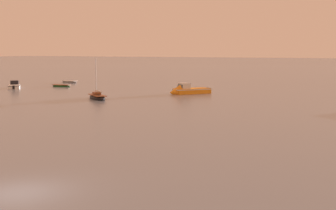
{
  "coord_description": "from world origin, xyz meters",
  "views": [
    {
      "loc": [
        16.04,
        -14.89,
        6.45
      ],
      "look_at": [
        -9.98,
        32.09,
        0.23
      ],
      "focal_mm": 50.4,
      "sensor_mm": 36.0,
      "label": 1
    }
  ],
  "objects_px": {
    "sailboat_moored_0": "(97,97)",
    "motorboat_moored_1": "(15,86)",
    "rowboat_moored_1": "(61,86)",
    "motorboat_moored_0": "(186,91)",
    "rowboat_moored_4": "(69,82)"
  },
  "relations": [
    {
      "from": "sailboat_moored_0",
      "to": "motorboat_moored_1",
      "type": "bearing_deg",
      "value": 18.27
    },
    {
      "from": "rowboat_moored_1",
      "to": "motorboat_moored_0",
      "type": "bearing_deg",
      "value": -14.0
    },
    {
      "from": "rowboat_moored_4",
      "to": "sailboat_moored_0",
      "type": "bearing_deg",
      "value": 140.36
    },
    {
      "from": "motorboat_moored_0",
      "to": "rowboat_moored_4",
      "type": "relative_size",
      "value": 1.74
    },
    {
      "from": "motorboat_moored_0",
      "to": "motorboat_moored_1",
      "type": "xyz_separation_m",
      "value": [
        -30.83,
        -4.64,
        -0.08
      ]
    },
    {
      "from": "rowboat_moored_1",
      "to": "motorboat_moored_1",
      "type": "bearing_deg",
      "value": -140.73
    },
    {
      "from": "rowboat_moored_1",
      "to": "sailboat_moored_0",
      "type": "height_order",
      "value": "sailboat_moored_0"
    },
    {
      "from": "motorboat_moored_1",
      "to": "rowboat_moored_1",
      "type": "xyz_separation_m",
      "value": [
        5.11,
        6.1,
        -0.14
      ]
    },
    {
      "from": "motorboat_moored_1",
      "to": "rowboat_moored_1",
      "type": "relative_size",
      "value": 1.33
    },
    {
      "from": "motorboat_moored_1",
      "to": "rowboat_moored_4",
      "type": "height_order",
      "value": "motorboat_moored_1"
    },
    {
      "from": "motorboat_moored_0",
      "to": "motorboat_moored_1",
      "type": "height_order",
      "value": "motorboat_moored_0"
    },
    {
      "from": "sailboat_moored_0",
      "to": "rowboat_moored_4",
      "type": "bearing_deg",
      "value": -6.45
    },
    {
      "from": "motorboat_moored_1",
      "to": "motorboat_moored_0",
      "type": "bearing_deg",
      "value": -125.19
    },
    {
      "from": "motorboat_moored_0",
      "to": "motorboat_moored_1",
      "type": "relative_size",
      "value": 1.34
    },
    {
      "from": "motorboat_moored_0",
      "to": "rowboat_moored_1",
      "type": "distance_m",
      "value": 25.76
    }
  ]
}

